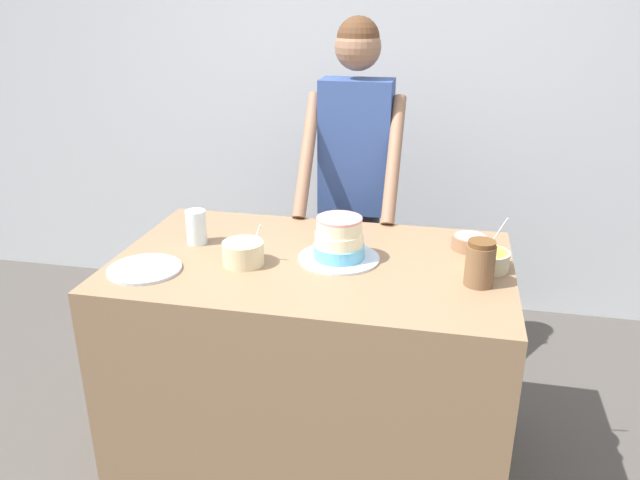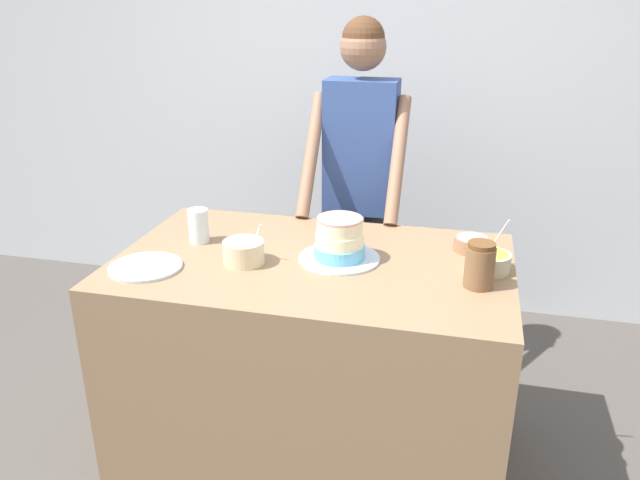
# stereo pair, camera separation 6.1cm
# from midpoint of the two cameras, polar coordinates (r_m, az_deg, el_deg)

# --- Properties ---
(wall_back) EXTENTS (10.00, 0.05, 2.60)m
(wall_back) POSITION_cam_midpoint_polar(r_m,az_deg,el_deg) (3.82, 5.87, 12.83)
(wall_back) COLOR silver
(wall_back) RESTS_ON ground_plane
(counter) EXTENTS (1.52, 0.92, 0.92)m
(counter) POSITION_cam_midpoint_polar(r_m,az_deg,el_deg) (2.63, 0.06, -11.07)
(counter) COLOR #8C6B4C
(counter) RESTS_ON ground_plane
(person_baker) EXTENTS (0.47, 0.48, 1.79)m
(person_baker) POSITION_cam_midpoint_polar(r_m,az_deg,el_deg) (3.07, 4.26, 7.27)
(person_baker) COLOR #2D2D38
(person_baker) RESTS_ON ground_plane
(cake) EXTENTS (0.31, 0.31, 0.17)m
(cake) POSITION_cam_midpoint_polar(r_m,az_deg,el_deg) (2.38, 2.54, -0.16)
(cake) COLOR silver
(cake) RESTS_ON counter
(frosting_bowl_white) EXTENTS (0.16, 0.16, 0.15)m
(frosting_bowl_white) POSITION_cam_midpoint_polar(r_m,az_deg,el_deg) (2.37, -6.26, -1.02)
(frosting_bowl_white) COLOR beige
(frosting_bowl_white) RESTS_ON counter
(frosting_bowl_pink) EXTENTS (0.14, 0.14, 0.06)m
(frosting_bowl_pink) POSITION_cam_midpoint_polar(r_m,az_deg,el_deg) (2.56, 14.37, -0.29)
(frosting_bowl_pink) COLOR #936B4C
(frosting_bowl_pink) RESTS_ON counter
(frosting_bowl_orange) EXTENTS (0.16, 0.16, 0.19)m
(frosting_bowl_orange) POSITION_cam_midpoint_polar(r_m,az_deg,el_deg) (2.39, 15.89, -1.86)
(frosting_bowl_orange) COLOR beige
(frosting_bowl_orange) RESTS_ON counter
(drinking_glass) EXTENTS (0.08, 0.08, 0.14)m
(drinking_glass) POSITION_cam_midpoint_polar(r_m,az_deg,el_deg) (2.60, -10.38, 1.29)
(drinking_glass) COLOR silver
(drinking_glass) RESTS_ON counter
(ceramic_plate) EXTENTS (0.27, 0.27, 0.01)m
(ceramic_plate) POSITION_cam_midpoint_polar(r_m,az_deg,el_deg) (2.41, -14.96, -2.40)
(ceramic_plate) COLOR silver
(ceramic_plate) RESTS_ON counter
(stoneware_jar) EXTENTS (0.10, 0.10, 0.17)m
(stoneware_jar) POSITION_cam_midpoint_polar(r_m,az_deg,el_deg) (2.24, 15.16, -2.24)
(stoneware_jar) COLOR brown
(stoneware_jar) RESTS_ON counter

